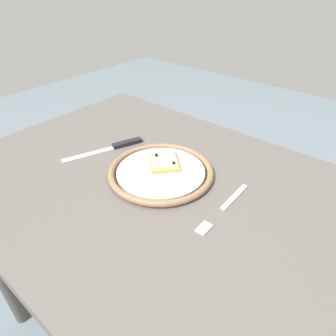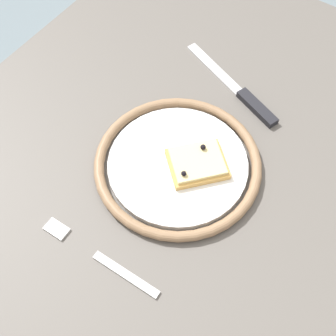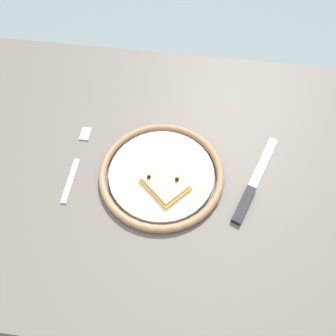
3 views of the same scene
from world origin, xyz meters
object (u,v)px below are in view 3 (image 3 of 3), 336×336
(knife, at_px, (249,192))
(fork, at_px, (76,162))
(plate, at_px, (161,174))
(pizza_slice_near, at_px, (165,183))
(dining_table, at_px, (142,180))

(knife, xyz_separation_m, fork, (-0.38, 0.03, -0.00))
(plate, distance_m, pizza_slice_near, 0.03)
(knife, bearing_deg, plate, 174.32)
(plate, bearing_deg, knife, -5.68)
(dining_table, height_order, pizza_slice_near, pizza_slice_near)
(dining_table, bearing_deg, plate, -30.88)
(plate, height_order, pizza_slice_near, pizza_slice_near)
(pizza_slice_near, bearing_deg, knife, 3.18)
(knife, relative_size, fork, 1.15)
(dining_table, xyz_separation_m, fork, (-0.14, -0.03, 0.09))
(plate, distance_m, fork, 0.19)
(pizza_slice_near, relative_size, fork, 0.58)
(pizza_slice_near, bearing_deg, dining_table, 137.83)
(pizza_slice_near, bearing_deg, plate, 113.85)
(dining_table, relative_size, pizza_slice_near, 9.82)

